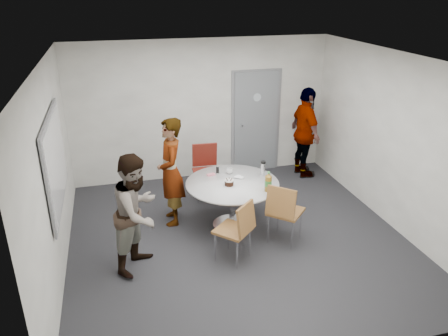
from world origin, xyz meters
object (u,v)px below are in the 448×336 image
object	(u,v)px
chair_near_left	(239,226)
chair_near_right	(283,208)
person_main	(171,172)
person_right	(305,133)
table	(234,189)
person_left	(137,212)
door	(256,122)
chair_far	(206,165)
whiteboard	(56,161)

from	to	relation	value
chair_near_left	chair_near_right	distance (m)	0.80
person_main	person_right	size ratio (longest dim) A/B	0.97
chair_near_left	table	bearing A→B (deg)	34.11
person_left	person_right	distance (m)	4.12
door	chair_near_left	xyz separation A→B (m)	(-1.26, -3.05, -0.47)
table	person_left	size ratio (longest dim) A/B	0.88
person_main	person_right	world-z (taller)	person_right
door	table	size ratio (longest dim) A/B	1.46
chair_near_left	chair_far	distance (m)	2.11
chair_near_right	person_left	distance (m)	2.10
whiteboard	person_right	xyz separation A→B (m)	(4.41, 1.75, -0.55)
chair_near_right	chair_near_left	bearing A→B (deg)	-117.06
table	person_main	xyz separation A→B (m)	(-0.93, 0.39, 0.22)
chair_near_left	chair_far	xyz separation A→B (m)	(0.01, 2.11, 0.04)
chair_near_left	chair_near_right	xyz separation A→B (m)	(0.76, 0.26, 0.03)
chair_near_right	person_main	size ratio (longest dim) A/B	0.55
chair_far	person_left	size ratio (longest dim) A/B	0.60
person_left	whiteboard	bearing A→B (deg)	97.14
door	chair_near_left	world-z (taller)	door
whiteboard	person_main	xyz separation A→B (m)	(1.58, 0.58, -0.58)
table	person_main	bearing A→B (deg)	157.20
chair_near_left	person_main	bearing A→B (deg)	74.53
person_main	person_left	distance (m)	1.26
door	person_left	xyz separation A→B (m)	(-2.59, -2.80, -0.20)
table	chair_far	distance (m)	1.17
door	person_right	bearing A→B (deg)	-32.03
door	whiteboard	xyz separation A→B (m)	(-3.56, -2.28, 0.42)
door	person_left	world-z (taller)	door
chair_near_left	person_right	xyz separation A→B (m)	(2.11, 2.52, 0.34)
person_left	person_right	size ratio (longest dim) A/B	0.91
chair_near_left	person_left	distance (m)	1.38
door	chair_near_right	bearing A→B (deg)	-100.17
table	chair_near_right	xyz separation A→B (m)	(0.55, -0.70, -0.06)
table	chair_far	world-z (taller)	table
door	person_main	bearing A→B (deg)	-139.21
chair_near_right	person_right	size ratio (longest dim) A/B	0.53
chair_far	door	bearing A→B (deg)	-139.22
chair_near_right	chair_far	world-z (taller)	chair_far
table	chair_near_right	size ratio (longest dim) A/B	1.51
chair_near_right	door	bearing A→B (deg)	123.67
whiteboard	person_left	bearing A→B (deg)	-28.02
table	chair_near_left	bearing A→B (deg)	-102.45
chair_near_left	person_left	size ratio (longest dim) A/B	0.56
chair_near_left	door	bearing A→B (deg)	24.14
door	person_right	xyz separation A→B (m)	(0.85, -0.53, -0.13)
door	person_right	world-z (taller)	door
chair_near_left	person_right	size ratio (longest dim) A/B	0.51
door	table	distance (m)	2.37
chair_near_left	person_main	xyz separation A→B (m)	(-0.72, 1.35, 0.32)
chair_far	chair_near_right	bearing A→B (deg)	115.68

